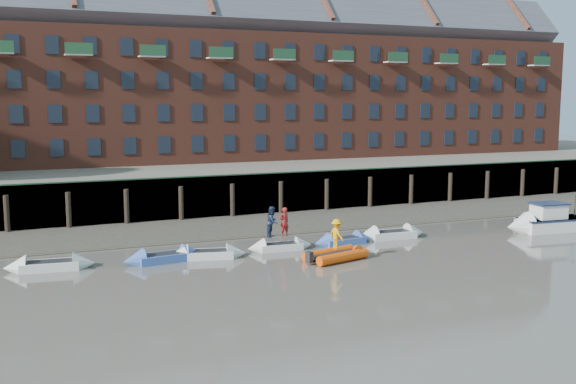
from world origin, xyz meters
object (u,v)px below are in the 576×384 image
motor_launch (541,222)px  person_rower_b (272,222)px  person_rower_a (284,222)px  rowboat_0 (50,265)px  person_rib_crew (337,234)px  rowboat_5 (391,235)px  rowboat_3 (280,247)px  rowboat_4 (343,241)px  rib_tender (338,255)px  rowboat_1 (164,257)px  rowboat_2 (208,254)px

motor_launch → person_rower_b: (-19.10, 1.65, 1.09)m
person_rower_a → person_rower_b: 0.73m
rowboat_0 → person_rower_a: size_ratio=2.67×
motor_launch → person_rib_crew: 16.82m
person_rib_crew → rowboat_5: bearing=-64.4°
rowboat_0 → rowboat_3: (13.14, -0.23, -0.03)m
motor_launch → person_rower_a: person_rower_a is taller
rowboat_4 → person_rower_b: person_rower_b is taller
rib_tender → person_rib_crew: bearing=-160.4°
rowboat_4 → motor_launch: 14.49m
rowboat_3 → rib_tender: (2.12, -3.53, 0.08)m
rowboat_4 → rowboat_5: 3.76m
rowboat_3 → person_rib_crew: person_rib_crew is taller
rib_tender → motor_launch: size_ratio=0.63×
rowboat_5 → person_rower_b: (-8.43, -0.26, 1.49)m
rowboat_1 → person_rib_crew: 9.80m
motor_launch → person_rib_crew: size_ratio=3.60×
rowboat_5 → rowboat_3: bearing=-174.9°
rowboat_1 → rowboat_2: size_ratio=1.04×
rowboat_1 → motor_launch: 25.82m
rowboat_4 → person_rower_b: size_ratio=2.27×
rowboat_1 → rowboat_3: size_ratio=1.16×
rowboat_4 → motor_launch: bearing=-11.4°
rowboat_0 → rowboat_3: bearing=5.1°
rowboat_0 → rowboat_1: (6.02, -0.50, -0.00)m
motor_launch → person_rower_b: size_ratio=3.31×
person_rower_b → person_rib_crew: bearing=-107.7°
rowboat_2 → rib_tender: (6.74, -3.14, 0.06)m
rib_tender → person_rower_a: 4.27m
rowboat_2 → rowboat_5: 12.65m
person_rib_crew → rowboat_1: bearing=61.5°
rowboat_3 → person_rib_crew: 4.32m
rowboat_5 → person_rower_a: person_rower_a is taller
person_rower_a → rowboat_4: bearing=164.7°
rowboat_5 → person_rib_crew: person_rib_crew is taller
rowboat_0 → person_rower_b: (12.71, -0.07, 1.49)m
rowboat_1 → person_rower_a: person_rower_a is taller
motor_launch → person_rower_a: 18.47m
motor_launch → rib_tender: bearing=11.9°
rowboat_0 → rowboat_4: (17.41, -0.22, -0.02)m
rowboat_1 → person_rower_b: 6.87m
rowboat_5 → rowboat_4: bearing=-171.6°
rowboat_3 → person_rower_b: size_ratio=2.18×
motor_launch → person_rower_a: size_ratio=3.49×
rowboat_2 → motor_launch: 23.32m
rowboat_5 → person_rower_a: 7.84m
person_rower_a → rowboat_0: bearing=-15.2°
person_rower_a → person_rib_crew: size_ratio=1.03×
rib_tender → rowboat_3: bearing=105.1°
rowboat_5 → person_rower_b: person_rower_b is taller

